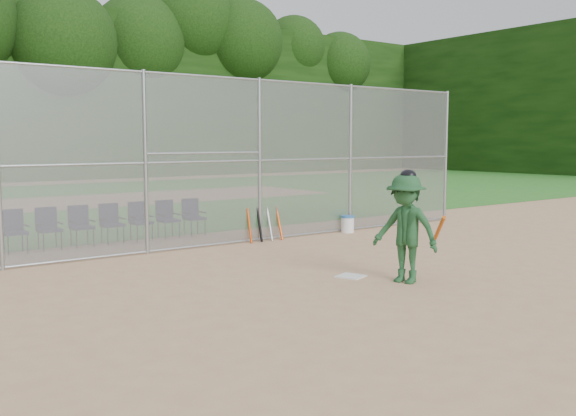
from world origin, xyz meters
TOP-DOWN VIEW (x-y plane):
  - ground at (0.00, 0.00)m, footprint 100.00×100.00m
  - grass_strip at (0.00, 18.00)m, footprint 100.00×100.00m
  - dirt_patch_far at (0.00, 18.00)m, footprint 24.00×24.00m
  - backstop_fence at (0.00, 5.00)m, footprint 16.09×0.09m
  - treeline at (0.00, 20.00)m, footprint 81.00×60.00m
  - home_plate at (-0.04, 0.53)m, footprint 0.58×0.58m
  - batter_at_plate at (0.40, -0.39)m, footprint 1.14×1.39m
  - water_cooler at (3.75, 4.81)m, footprint 0.36×0.36m
  - spare_bats at (1.10, 4.93)m, footprint 0.96×0.32m
  - chair_2 at (-4.30, 6.84)m, footprint 0.54×0.52m
  - chair_3 at (-3.55, 6.84)m, footprint 0.54×0.52m
  - chair_4 at (-2.81, 6.84)m, footprint 0.54×0.52m
  - chair_5 at (-2.06, 6.84)m, footprint 0.54×0.52m
  - chair_6 at (-1.32, 6.84)m, footprint 0.54×0.52m
  - chair_7 at (-0.57, 6.84)m, footprint 0.54×0.52m
  - chair_8 at (0.17, 6.84)m, footprint 0.54×0.52m

SIDE VIEW (x-z plane):
  - ground at x=0.00m, z-range 0.00..0.00m
  - grass_strip at x=0.00m, z-range 0.01..0.01m
  - dirt_patch_far at x=0.00m, z-range 0.01..0.01m
  - home_plate at x=-0.04m, z-range 0.00..0.02m
  - water_cooler at x=3.75m, z-range 0.00..0.46m
  - spare_bats at x=1.10m, z-range 0.00..0.84m
  - chair_2 at x=-4.30m, z-range 0.00..0.96m
  - chair_3 at x=-3.55m, z-range 0.00..0.96m
  - chair_4 at x=-2.81m, z-range 0.00..0.96m
  - chair_5 at x=-2.06m, z-range 0.00..0.96m
  - chair_6 at x=-1.32m, z-range 0.00..0.96m
  - chair_7 at x=-0.57m, z-range 0.00..0.96m
  - chair_8 at x=0.17m, z-range 0.00..0.96m
  - batter_at_plate at x=0.40m, z-range -0.03..1.96m
  - backstop_fence at x=0.00m, z-range 0.07..4.07m
  - treeline at x=0.00m, z-range 0.00..11.00m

